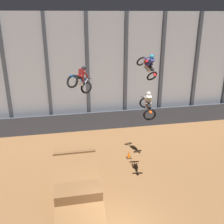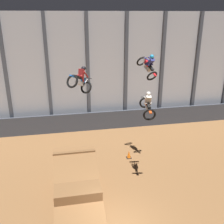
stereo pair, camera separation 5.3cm
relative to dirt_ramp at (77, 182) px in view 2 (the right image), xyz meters
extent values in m
cube|color=#A3A8B2|center=(1.82, 9.70, 4.30)|extent=(32.00, 0.12, 10.18)
cube|color=#3D424C|center=(-4.94, 9.50, 4.30)|extent=(0.28, 0.28, 10.18)
cube|color=#3D424C|center=(-1.56, 9.50, 4.30)|extent=(0.28, 0.28, 10.18)
cube|color=#3D424C|center=(1.82, 9.50, 4.30)|extent=(0.28, 0.28, 10.18)
cube|color=#3D424C|center=(5.19, 9.50, 4.30)|extent=(0.28, 0.28, 10.18)
cube|color=#3D424C|center=(8.57, 9.50, 4.30)|extent=(0.28, 0.28, 10.18)
cube|color=#3D424C|center=(11.95, 9.50, 4.30)|extent=(0.28, 0.28, 10.18)
cube|color=#383D47|center=(1.82, 8.86, 0.06)|extent=(31.36, 0.20, 1.69)
cube|color=brown|center=(0.00, -0.12, -0.14)|extent=(2.50, 3.45, 1.29)
cube|color=brown|center=(0.00, 1.35, 0.29)|extent=(2.55, 0.50, 2.14)
cube|color=brown|center=(0.00, -0.86, 0.29)|extent=(2.55, 5.00, 2.33)
torus|color=black|center=(0.91, 1.82, 5.15)|extent=(0.83, 0.80, 0.70)
torus|color=black|center=(0.10, 0.86, 5.78)|extent=(0.83, 0.80, 0.70)
cube|color=#B7B7BC|center=(0.51, 1.35, 5.59)|extent=(0.52, 0.57, 0.48)
cube|color=blue|center=(0.67, 1.53, 5.70)|extent=(0.48, 0.51, 0.41)
cube|color=black|center=(0.45, 1.27, 5.89)|extent=(0.48, 0.53, 0.36)
cube|color=blue|center=(0.12, 0.88, 6.06)|extent=(0.33, 0.36, 0.22)
cylinder|color=#B7B7BC|center=(0.88, 1.78, 5.45)|extent=(0.33, 0.38, 0.41)
cylinder|color=black|center=(0.93, 1.83, 5.68)|extent=(0.65, 0.19, 0.04)
cube|color=maroon|center=(0.64, 1.50, 6.05)|extent=(0.38, 0.37, 0.52)
sphere|color=black|center=(0.79, 1.67, 6.30)|extent=(0.42, 0.43, 0.35)
cylinder|color=maroon|center=(0.51, 1.53, 5.80)|extent=(0.28, 0.30, 0.42)
cylinder|color=maroon|center=(0.69, 1.37, 5.80)|extent=(0.28, 0.30, 0.42)
cylinder|color=maroon|center=(0.67, 1.77, 5.97)|extent=(0.33, 0.37, 0.43)
cylinder|color=maroon|center=(0.91, 1.56, 5.97)|extent=(0.33, 0.37, 0.43)
torus|color=black|center=(4.40, 1.37, 4.14)|extent=(0.76, 0.33, 0.74)
torus|color=black|center=(4.22, 0.00, 3.90)|extent=(0.76, 0.33, 0.74)
cube|color=#B7B7BC|center=(4.30, 0.61, 4.13)|extent=(0.25, 0.58, 0.37)
cube|color=#E54C19|center=(4.32, 0.74, 4.36)|extent=(0.26, 0.50, 0.31)
cube|color=black|center=(4.27, 0.35, 4.30)|extent=(0.23, 0.59, 0.22)
cube|color=#E54C19|center=(4.20, -0.14, 4.13)|extent=(0.19, 0.38, 0.12)
cylinder|color=#B7B7BC|center=(4.37, 1.15, 4.35)|extent=(0.08, 0.17, 0.55)
cylinder|color=black|center=(4.36, 1.07, 4.58)|extent=(0.64, 0.24, 0.04)
cube|color=silver|center=(4.29, 0.50, 4.62)|extent=(0.33, 0.43, 0.53)
sphere|color=silver|center=(4.29, 0.54, 4.95)|extent=(0.30, 0.33, 0.30)
cylinder|color=silver|center=(4.18, 0.62, 4.37)|extent=(0.17, 0.44, 0.28)
cylinder|color=silver|center=(4.42, 0.58, 4.37)|extent=(0.17, 0.44, 0.28)
cylinder|color=silver|center=(4.16, 0.75, 4.68)|extent=(0.15, 0.53, 0.17)
cylinder|color=silver|center=(4.48, 0.71, 4.68)|extent=(0.15, 0.53, 0.17)
torus|color=black|center=(4.75, 3.53, 6.26)|extent=(0.84, 0.68, 0.68)
torus|color=black|center=(5.10, 2.40, 5.52)|extent=(0.84, 0.68, 0.68)
cube|color=#B7B7BC|center=(4.96, 2.86, 5.97)|extent=(0.35, 0.62, 0.51)
cube|color=red|center=(4.94, 2.90, 6.23)|extent=(0.34, 0.54, 0.44)
cube|color=black|center=(5.05, 2.56, 6.03)|extent=(0.31, 0.56, 0.40)
cube|color=red|center=(5.17, 2.18, 5.69)|extent=(0.23, 0.36, 0.24)
cylinder|color=#B7B7BC|center=(4.83, 3.26, 6.37)|extent=(0.10, 0.16, 0.55)
cylinder|color=black|center=(4.88, 3.11, 6.55)|extent=(0.65, 0.20, 0.04)
cube|color=navy|center=(5.04, 2.59, 6.38)|extent=(0.42, 0.56, 0.46)
sphere|color=#2393CC|center=(5.07, 2.51, 6.70)|extent=(0.36, 0.42, 0.36)
cylinder|color=navy|center=(4.87, 2.73, 6.19)|extent=(0.23, 0.44, 0.13)
cylinder|color=navy|center=(5.10, 2.80, 6.19)|extent=(0.23, 0.44, 0.13)
cylinder|color=navy|center=(4.83, 2.72, 6.52)|extent=(0.23, 0.53, 0.19)
cylinder|color=navy|center=(5.14, 2.82, 6.52)|extent=(0.23, 0.53, 0.19)
cube|color=black|center=(4.02, 3.39, -0.77)|extent=(0.36, 0.36, 0.03)
cone|color=orange|center=(4.02, 3.39, -0.48)|extent=(0.28, 0.28, 0.55)
camera|label=1|loc=(-0.46, -12.92, 9.14)|focal=42.00mm
camera|label=2|loc=(-0.41, -12.93, 9.14)|focal=42.00mm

